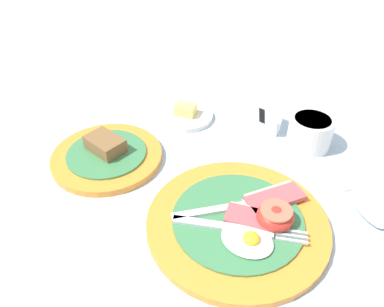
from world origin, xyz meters
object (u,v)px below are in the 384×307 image
at_px(breakfast_plate, 242,221).
at_px(number_card, 266,114).
at_px(butter_dish, 186,115).
at_px(sugar_cup, 310,132).
at_px(bread_plate, 107,155).
at_px(teaspoon_by_saucer, 357,199).

xyz_separation_m(breakfast_plate, number_card, (-0.07, 0.24, 0.03)).
bearing_deg(breakfast_plate, number_card, 106.33).
relative_size(butter_dish, number_card, 1.50).
bearing_deg(breakfast_plate, sugar_cup, 85.87).
height_order(bread_plate, sugar_cup, sugar_cup).
height_order(breakfast_plate, teaspoon_by_saucer, breakfast_plate).
bearing_deg(number_card, sugar_cup, 4.99).
height_order(breakfast_plate, butter_dish, breakfast_plate).
bearing_deg(bread_plate, number_card, 49.09).
xyz_separation_m(sugar_cup, teaspoon_by_saucer, (0.11, -0.10, -0.03)).
xyz_separation_m(bread_plate, teaspoon_by_saucer, (0.40, 0.13, -0.00)).
height_order(breakfast_plate, sugar_cup, sugar_cup).
bearing_deg(number_card, teaspoon_by_saucer, -21.02).
bearing_deg(sugar_cup, teaspoon_by_saucer, -42.01).
distance_m(bread_plate, sugar_cup, 0.37).
distance_m(butter_dish, number_card, 0.16).
bearing_deg(teaspoon_by_saucer, number_card, -164.35).
relative_size(breakfast_plate, bread_plate, 1.36).
bearing_deg(sugar_cup, breakfast_plate, -94.13).
bearing_deg(bread_plate, teaspoon_by_saucer, 17.57).
xyz_separation_m(breakfast_plate, sugar_cup, (0.02, 0.24, 0.02)).
bearing_deg(butter_dish, number_card, 15.70).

